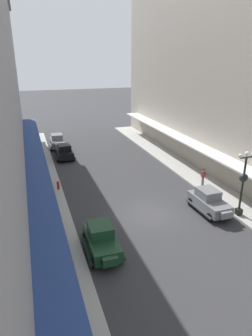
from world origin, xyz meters
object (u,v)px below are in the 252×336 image
Objects in this scene: parked_car_3 at (101,239)px; pedestrian_2 at (203,177)px; parked_car_1 at (64,151)px; pedestrian_1 at (47,220)px; parked_car_2 at (209,201)px; fire_hydrant at (58,185)px; parked_car_0 at (57,141)px; lamp_post_with_clock at (243,181)px.

pedestrian_2 is at bearing 30.20° from parked_car_3.
pedestrian_1 is (-3.40, -16.28, 0.07)m from parked_car_1.
pedestrian_1 is at bearing -166.79° from pedestrian_2.
parked_car_2 reaches higher than pedestrian_2.
fire_hydrant is at bearing 144.24° from parked_car_2.
parked_car_0 is 14.46m from fire_hydrant.
parked_car_2 is 3.08m from lamp_post_with_clock.
fire_hydrant is 0.49× the size of pedestrian_1.
pedestrian_1 is (-12.53, 0.90, 0.07)m from parked_car_2.
pedestrian_2 is at bearing -48.51° from parked_car_1.
parked_car_0 is at bearing 83.73° from fire_hydrant.
parked_car_1 and parked_car_2 have the same top height.
lamp_post_with_clock is at bearing -9.30° from pedestrian_1.
parked_car_2 is 13.52m from fire_hydrant.
parked_car_2 is 9.75m from parked_car_3.
pedestrian_2 is (11.34, -12.82, 0.07)m from parked_car_1.
parked_car_1 is at bearing 131.49° from pedestrian_2.
parked_car_3 is at bearing -90.91° from parked_car_1.
lamp_post_with_clock reaches higher than fire_hydrant.
fire_hydrant is (-1.84, -9.28, -0.38)m from parked_car_1.
lamp_post_with_clock is (10.91, -18.62, 2.04)m from parked_car_1.
fire_hydrant is (-1.58, -14.37, -0.38)m from parked_car_0.
parked_car_0 is 26.29m from lamp_post_with_clock.
parked_car_2 is at bearing -116.90° from pedestrian_2.
pedestrian_2 is (14.74, 3.46, 0.00)m from pedestrian_1.
lamp_post_with_clock is at bearing -39.03° from parked_car_2.
parked_car_2 is 12.56m from pedestrian_1.
lamp_post_with_clock reaches higher than parked_car_0.
lamp_post_with_clock is 14.64m from pedestrian_1.
parked_car_1 is at bearing 120.37° from lamp_post_with_clock.
fire_hydrant is at bearing 143.77° from lamp_post_with_clock.
parked_car_2 is 0.83× the size of lamp_post_with_clock.
parked_car_2 is (9.38, -22.26, 0.00)m from parked_car_0.
parked_car_3 is 13.48m from pedestrian_2.
parked_car_0 and parked_car_1 have the same top height.
pedestrian_1 is at bearing -101.81° from parked_car_1.
parked_car_3 reaches higher than pedestrian_2.
parked_car_3 is at bearing -81.59° from fire_hydrant.
parked_car_2 is (9.13, -17.17, 0.00)m from parked_car_1.
parked_car_1 is 2.57× the size of pedestrian_1.
parked_car_0 is 21.33m from pedestrian_2.
parked_car_3 is at bearing -90.13° from parked_car_0.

